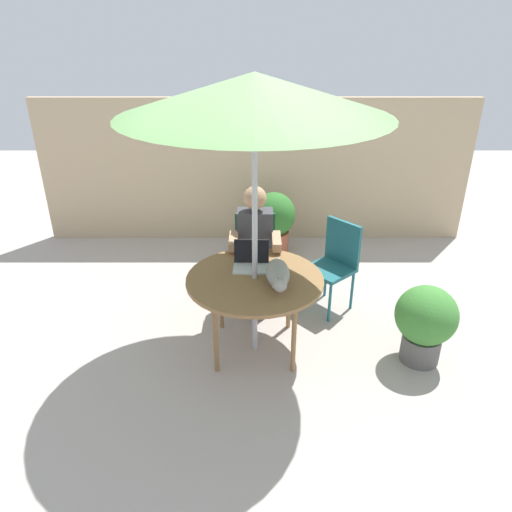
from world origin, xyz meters
The scene contains 11 objects.
ground_plane centered at (0.00, 0.00, 0.00)m, with size 14.00×14.00×0.00m, color #ADA399.
fence_back centered at (0.00, 2.40, 0.90)m, with size 5.36×0.08×1.79m, color tan.
patio_table centered at (0.00, 0.00, 0.66)m, with size 1.14×1.14×0.71m.
patio_umbrella centered at (0.00, 0.00, 2.15)m, with size 1.97×1.97×2.30m.
chair_occupied centered at (0.00, 0.88, 0.52)m, with size 0.40×0.40×0.89m.
chair_empty centered at (0.78, 0.71, 0.52)m, with size 0.56×0.56×0.89m.
person_seated centered at (0.00, 0.73, 0.69)m, with size 0.48×0.48×1.23m.
laptop centered at (-0.03, 0.21, 0.77)m, with size 0.31×0.26×0.21m.
cat centered at (0.19, -0.10, 0.79)m, with size 0.20×0.65×0.17m.
potted_plant_near_fence centered at (1.41, -0.16, 0.39)m, with size 0.51×0.51×0.69m.
potted_plant_by_chair centered at (0.22, 1.89, 0.44)m, with size 0.52×0.52×0.79m.
Camera 1 is at (0.01, -3.45, 2.64)m, focal length 33.64 mm.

